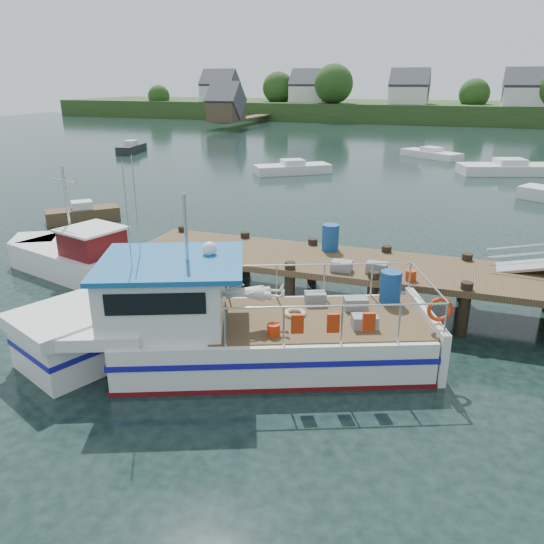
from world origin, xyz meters
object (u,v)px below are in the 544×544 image
(work_boat, at_px, (81,258))
(moored_rowboat, at_px, (83,214))
(lobster_boat, at_px, (221,329))
(moored_e, at_px, (132,148))
(moored_c, at_px, (509,168))
(moored_a, at_px, (292,168))
(moored_d, at_px, (431,154))

(work_boat, distance_m, moored_rowboat, 8.13)
(lobster_boat, distance_m, work_boat, 8.57)
(moored_rowboat, bearing_deg, moored_e, 103.78)
(work_boat, relative_size, moored_c, 0.97)
(moored_a, height_order, moored_d, moored_a)
(moored_c, height_order, moored_e, moored_e)
(moored_c, xyz_separation_m, moored_e, (-33.63, 1.15, 0.01))
(moored_rowboat, bearing_deg, moored_a, 57.13)
(lobster_boat, relative_size, moored_c, 1.35)
(work_boat, xyz_separation_m, moored_e, (-17.44, 29.80, -0.19))
(moored_c, bearing_deg, lobster_boat, -114.05)
(moored_c, bearing_deg, work_boat, -128.67)
(moored_c, relative_size, moored_e, 1.73)
(lobster_boat, bearing_deg, work_boat, 128.74)
(moored_a, xyz_separation_m, moored_e, (-18.22, 6.26, 0.05))
(work_boat, xyz_separation_m, moored_a, (0.77, 23.54, -0.23))
(work_boat, distance_m, moored_c, 32.91)
(moored_d, bearing_deg, moored_rowboat, -141.08)
(moored_e, bearing_deg, moored_c, -22.53)
(moored_e, bearing_deg, moored_a, -39.53)
(lobster_boat, bearing_deg, moored_c, 53.00)
(lobster_boat, distance_m, moored_e, 42.14)
(moored_d, xyz_separation_m, moored_e, (-27.55, -5.97, 0.08))
(moored_c, bearing_deg, moored_e, 168.84)
(moored_rowboat, xyz_separation_m, moored_a, (5.72, 17.09, 0.01))
(moored_e, bearing_deg, moored_d, -8.33)
(moored_a, xyz_separation_m, moored_c, (15.42, 5.11, 0.04))
(work_boat, relative_size, moored_d, 1.31)
(work_boat, bearing_deg, moored_a, 104.16)
(lobster_boat, height_order, moored_c, lobster_boat)
(lobster_boat, height_order, work_boat, lobster_boat)
(lobster_boat, height_order, moored_e, lobster_boat)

